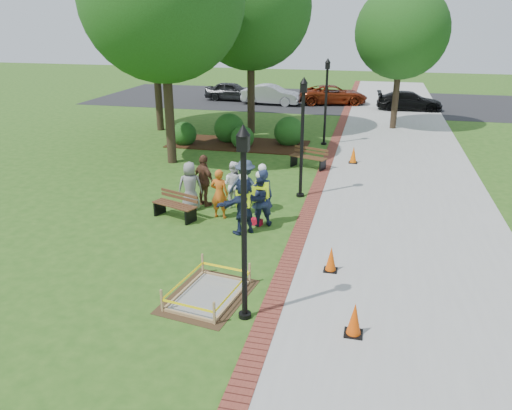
% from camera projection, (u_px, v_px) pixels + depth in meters
% --- Properties ---
extents(ground, '(100.00, 100.00, 0.00)m').
position_uv_depth(ground, '(229.00, 252.00, 13.92)').
color(ground, '#285116').
rests_on(ground, ground).
extents(sidewalk, '(6.00, 60.00, 0.02)m').
position_uv_depth(sidewalk, '(402.00, 165.00, 21.92)').
color(sidewalk, '#9E9E99').
rests_on(sidewalk, ground).
extents(brick_edging, '(0.50, 60.00, 0.03)m').
position_uv_depth(brick_edging, '(328.00, 160.00, 22.62)').
color(brick_edging, maroon).
rests_on(brick_edging, ground).
extents(mulch_bed, '(7.00, 3.00, 0.05)m').
position_uv_depth(mulch_bed, '(238.00, 144.00, 25.46)').
color(mulch_bed, '#381E0F').
rests_on(mulch_bed, ground).
extents(parking_lot, '(36.00, 12.00, 0.01)m').
position_uv_depth(parking_lot, '(327.00, 101.00, 38.45)').
color(parking_lot, black).
rests_on(parking_lot, ground).
extents(wet_concrete_pad, '(2.04, 2.54, 0.55)m').
position_uv_depth(wet_concrete_pad, '(208.00, 288.00, 11.62)').
color(wet_concrete_pad, '#47331E').
rests_on(wet_concrete_pad, ground).
extents(bench_near, '(1.62, 1.00, 0.84)m').
position_uv_depth(bench_near, '(175.00, 211.00, 16.13)').
color(bench_near, brown).
rests_on(bench_near, ground).
extents(bench_far, '(1.69, 1.04, 0.87)m').
position_uv_depth(bench_far, '(308.00, 162.00, 21.44)').
color(bench_far, '#543B1C').
rests_on(bench_far, ground).
extents(cone_front, '(0.38, 0.38, 0.75)m').
position_uv_depth(cone_front, '(354.00, 320.00, 10.17)').
color(cone_front, black).
rests_on(cone_front, ground).
extents(cone_back, '(0.35, 0.35, 0.69)m').
position_uv_depth(cone_back, '(331.00, 260.00, 12.75)').
color(cone_back, black).
rests_on(cone_back, ground).
extents(cone_far, '(0.38, 0.38, 0.75)m').
position_uv_depth(cone_far, '(353.00, 155.00, 22.11)').
color(cone_far, black).
rests_on(cone_far, ground).
extents(toolbox, '(0.44, 0.32, 0.20)m').
position_uv_depth(toolbox, '(256.00, 222.00, 15.68)').
color(toolbox, '#B40D23').
rests_on(toolbox, ground).
extents(lamp_near, '(0.28, 0.28, 4.26)m').
position_uv_depth(lamp_near, '(244.00, 212.00, 10.03)').
color(lamp_near, black).
rests_on(lamp_near, ground).
extents(lamp_mid, '(0.28, 0.28, 4.26)m').
position_uv_depth(lamp_mid, '(302.00, 129.00, 17.31)').
color(lamp_mid, black).
rests_on(lamp_mid, ground).
extents(lamp_far, '(0.28, 0.28, 4.26)m').
position_uv_depth(lamp_far, '(326.00, 95.00, 24.58)').
color(lamp_far, black).
rests_on(lamp_far, ground).
extents(tree_back, '(6.36, 6.36, 9.74)m').
position_uv_depth(tree_back, '(251.00, 8.00, 25.72)').
color(tree_back, '#3D2D1E').
rests_on(tree_back, ground).
extents(tree_right, '(5.11, 5.11, 7.89)m').
position_uv_depth(tree_right, '(402.00, 32.00, 27.22)').
color(tree_right, '#3D2D1E').
rests_on(tree_right, ground).
extents(shrub_a, '(1.25, 1.25, 1.25)m').
position_uv_depth(shrub_a, '(185.00, 144.00, 25.47)').
color(shrub_a, '#1D4012').
rests_on(shrub_a, ground).
extents(shrub_b, '(1.58, 1.58, 1.58)m').
position_uv_depth(shrub_b, '(229.00, 141.00, 26.12)').
color(shrub_b, '#1D4012').
rests_on(shrub_b, ground).
extents(shrub_c, '(1.15, 1.15, 1.15)m').
position_uv_depth(shrub_c, '(243.00, 147.00, 24.93)').
color(shrub_c, '#1D4012').
rests_on(shrub_c, ground).
extents(shrub_d, '(1.53, 1.53, 1.53)m').
position_uv_depth(shrub_d, '(289.00, 144.00, 25.49)').
color(shrub_d, '#1D4012').
rests_on(shrub_d, ground).
extents(shrub_e, '(0.95, 0.95, 0.95)m').
position_uv_depth(shrub_e, '(239.00, 140.00, 26.29)').
color(shrub_e, '#1D4012').
rests_on(shrub_e, ground).
extents(casual_person_a, '(0.61, 0.50, 1.66)m').
position_uv_depth(casual_person_a, '(190.00, 186.00, 16.68)').
color(casual_person_a, gray).
rests_on(casual_person_a, ground).
extents(casual_person_b, '(0.55, 0.37, 1.63)m').
position_uv_depth(casual_person_b, '(219.00, 194.00, 16.00)').
color(casual_person_b, '#CC5A18').
rests_on(casual_person_b, ground).
extents(casual_person_c, '(0.56, 0.40, 1.62)m').
position_uv_depth(casual_person_c, '(233.00, 184.00, 16.91)').
color(casual_person_c, white).
rests_on(casual_person_c, ground).
extents(casual_person_d, '(0.68, 0.63, 1.80)m').
position_uv_depth(casual_person_d, '(204.00, 181.00, 16.99)').
color(casual_person_d, brown).
rests_on(casual_person_d, ground).
extents(casual_person_e, '(0.61, 0.41, 1.82)m').
position_uv_depth(casual_person_e, '(245.00, 187.00, 16.35)').
color(casual_person_e, '#2D394F').
rests_on(casual_person_e, ground).
extents(hivis_worker_a, '(0.66, 0.63, 1.89)m').
position_uv_depth(hivis_worker_a, '(244.00, 204.00, 14.81)').
color(hivis_worker_a, '#17193D').
rests_on(hivis_worker_a, ground).
extents(hivis_worker_b, '(0.69, 0.58, 1.99)m').
position_uv_depth(hivis_worker_b, '(262.00, 195.00, 15.39)').
color(hivis_worker_b, '#1B2D48').
rests_on(hivis_worker_b, ground).
extents(hivis_worker_c, '(0.60, 0.49, 1.77)m').
position_uv_depth(hivis_worker_c, '(260.00, 198.00, 15.42)').
color(hivis_worker_c, '#1A2744').
rests_on(hivis_worker_c, ground).
extents(parked_car_a, '(2.28, 4.78, 1.53)m').
position_uv_depth(parked_car_a, '(232.00, 100.00, 38.62)').
color(parked_car_a, '#242426').
rests_on(parked_car_a, ground).
extents(parked_car_b, '(2.43, 4.91, 1.55)m').
position_uv_depth(parked_car_b, '(271.00, 105.00, 36.84)').
color(parked_car_b, '#B4B4B9').
rests_on(parked_car_b, ground).
extents(parked_car_c, '(3.05, 4.93, 1.49)m').
position_uv_depth(parked_car_c, '(333.00, 104.00, 37.02)').
color(parked_car_c, maroon).
rests_on(parked_car_c, ground).
extents(parked_car_d, '(2.07, 4.36, 1.39)m').
position_uv_depth(parked_car_d, '(408.00, 110.00, 34.66)').
color(parked_car_d, black).
rests_on(parked_car_d, ground).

